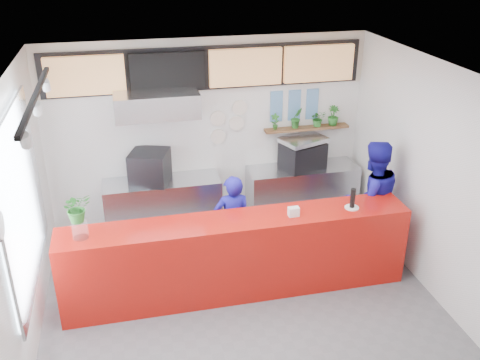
{
  "coord_description": "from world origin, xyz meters",
  "views": [
    {
      "loc": [
        -1.29,
        -5.35,
        4.39
      ],
      "look_at": [
        0.1,
        0.7,
        1.5
      ],
      "focal_mm": 40.0,
      "sensor_mm": 36.0,
      "label": 1
    }
  ],
  "objects_px": {
    "espresso_machine": "(303,156)",
    "staff_center": "(232,223)",
    "panini_oven": "(150,167)",
    "staff_right": "(371,200)",
    "service_counter": "(238,256)",
    "pepper_mill": "(353,198)"
  },
  "relations": [
    {
      "from": "service_counter",
      "to": "staff_center",
      "type": "relative_size",
      "value": 3.15
    },
    {
      "from": "staff_right",
      "to": "pepper_mill",
      "type": "bearing_deg",
      "value": 39.33
    },
    {
      "from": "panini_oven",
      "to": "espresso_machine",
      "type": "height_order",
      "value": "panini_oven"
    },
    {
      "from": "staff_center",
      "to": "staff_right",
      "type": "xyz_separation_m",
      "value": [
        2.02,
        -0.09,
        0.18
      ]
    },
    {
      "from": "service_counter",
      "to": "espresso_machine",
      "type": "distance_m",
      "value": 2.4
    },
    {
      "from": "panini_oven",
      "to": "pepper_mill",
      "type": "bearing_deg",
      "value": -17.14
    },
    {
      "from": "espresso_machine",
      "to": "staff_center",
      "type": "relative_size",
      "value": 0.46
    },
    {
      "from": "panini_oven",
      "to": "staff_center",
      "type": "xyz_separation_m",
      "value": [
        1.02,
        -1.22,
        -0.43
      ]
    },
    {
      "from": "service_counter",
      "to": "panini_oven",
      "type": "bearing_deg",
      "value": 118.09
    },
    {
      "from": "espresso_machine",
      "to": "staff_right",
      "type": "relative_size",
      "value": 0.37
    },
    {
      "from": "staff_right",
      "to": "pepper_mill",
      "type": "relative_size",
      "value": 6.8
    },
    {
      "from": "espresso_machine",
      "to": "service_counter",
      "type": "bearing_deg",
      "value": -148.14
    },
    {
      "from": "service_counter",
      "to": "staff_center",
      "type": "height_order",
      "value": "staff_center"
    },
    {
      "from": "panini_oven",
      "to": "espresso_machine",
      "type": "relative_size",
      "value": 0.83
    },
    {
      "from": "espresso_machine",
      "to": "staff_right",
      "type": "xyz_separation_m",
      "value": [
        0.59,
        -1.31,
        -0.22
      ]
    },
    {
      "from": "staff_center",
      "to": "pepper_mill",
      "type": "relative_size",
      "value": 5.43
    },
    {
      "from": "staff_center",
      "to": "staff_right",
      "type": "relative_size",
      "value": 0.8
    },
    {
      "from": "espresso_machine",
      "to": "pepper_mill",
      "type": "distance_m",
      "value": 1.85
    },
    {
      "from": "service_counter",
      "to": "staff_center",
      "type": "xyz_separation_m",
      "value": [
        0.06,
        0.58,
        0.17
      ]
    },
    {
      "from": "panini_oven",
      "to": "espresso_machine",
      "type": "distance_m",
      "value": 2.44
    },
    {
      "from": "staff_center",
      "to": "pepper_mill",
      "type": "xyz_separation_m",
      "value": [
        1.47,
        -0.62,
        0.53
      ]
    },
    {
      "from": "service_counter",
      "to": "espresso_machine",
      "type": "xyz_separation_m",
      "value": [
        1.48,
        1.8,
        0.56
      ]
    }
  ]
}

